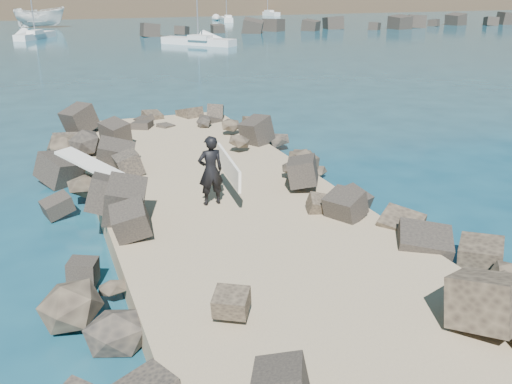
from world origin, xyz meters
TOP-DOWN VIEW (x-y plane):
  - ground at (0.00, 0.00)m, footprint 800.00×800.00m
  - jetty at (0.00, -2.00)m, footprint 6.00×26.00m
  - riprap_left at (-2.90, -1.50)m, footprint 2.60×22.00m
  - riprap_right at (2.90, -1.50)m, footprint 2.60×22.00m
  - breakwater_secondary at (35.00, 55.00)m, footprint 52.00×4.00m
  - surfboard_resting at (-2.93, 3.34)m, footprint 1.83×2.17m
  - boat_imported at (-2.14, 72.76)m, footprint 7.45×5.22m
  - surfer_with_board at (-0.36, 0.89)m, footprint 0.88×2.11m
  - sailboat_b at (-3.21, 55.60)m, footprint 4.48×6.07m
  - sailboat_f at (37.65, 89.41)m, footprint 2.67×6.20m
  - sailboat_d at (25.19, 75.89)m, footprint 2.66×6.30m
  - sailboat_c at (11.33, 43.26)m, footprint 6.30×6.81m

SIDE VIEW (x-z plane):
  - ground at x=0.00m, z-range 0.00..0.00m
  - jetty at x=0.00m, z-range 0.00..0.60m
  - sailboat_c at x=11.33m, z-range -4.21..4.91m
  - sailboat_b at x=-3.21m, z-range -3.48..4.18m
  - sailboat_d at x=25.19m, z-range -3.41..4.11m
  - sailboat_f at x=37.65m, z-range -3.35..4.05m
  - riprap_left at x=-2.90m, z-range 0.00..1.00m
  - riprap_right at x=2.90m, z-range 0.00..1.00m
  - breakwater_secondary at x=35.00m, z-range 0.00..1.20m
  - surfboard_resting at x=-2.93m, z-range 1.00..1.08m
  - boat_imported at x=-2.14m, z-range 0.00..2.70m
  - surfer_with_board at x=-0.36m, z-range 0.61..2.31m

